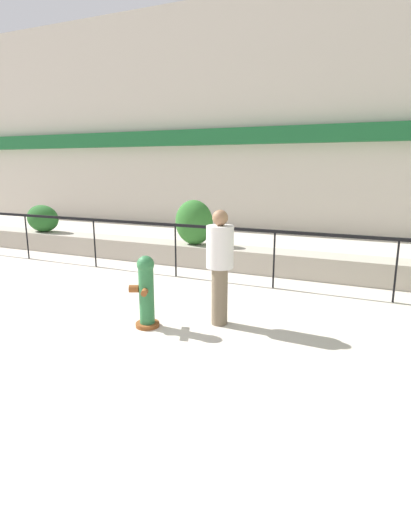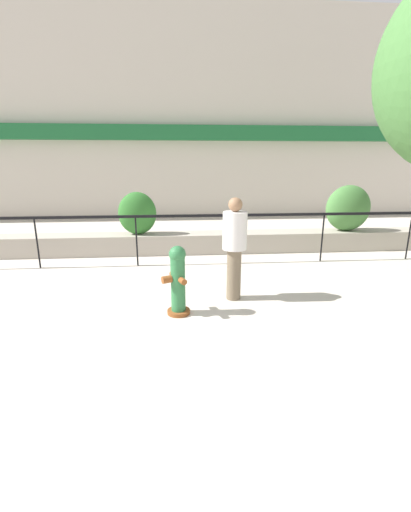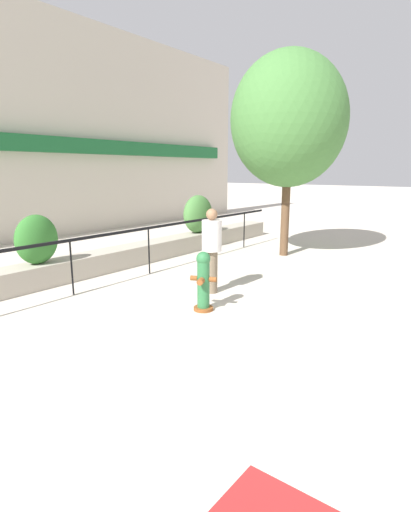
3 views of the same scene
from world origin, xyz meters
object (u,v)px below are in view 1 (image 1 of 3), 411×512
Objects in this scene: hedge_bush_1 at (194,222)px; pedestrian at (220,260)px; hedge_bush_0 at (43,218)px; fire_hydrant at (146,291)px.

pedestrian is (1.92, -3.22, -0.04)m from hedge_bush_1.
hedge_bush_0 is 6.85m from fire_hydrant.
fire_hydrant is at bearing -33.21° from hedge_bush_0.
hedge_bush_0 is 4.75m from hedge_bush_1.
hedge_bush_0 is at bearing 146.79° from fire_hydrant.
hedge_bush_1 is 0.98× the size of fire_hydrant.
hedge_bush_1 reaches higher than hedge_bush_0.
fire_hydrant is (5.72, -3.75, -0.33)m from hedge_bush_0.
fire_hydrant is at bearing -75.46° from hedge_bush_1.
hedge_bush_0 is 0.98× the size of fire_hydrant.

